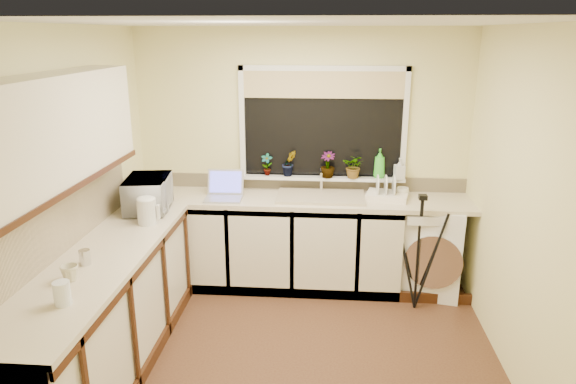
{
  "coord_description": "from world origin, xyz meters",
  "views": [
    {
      "loc": [
        0.27,
        -3.51,
        2.39
      ],
      "look_at": [
        -0.06,
        0.55,
        1.15
      ],
      "focal_mm": 32.76,
      "sensor_mm": 36.0,
      "label": 1
    }
  ],
  "objects_px": {
    "tripod": "(418,253)",
    "soap_bottle_clear": "(400,169)",
    "kettle": "(147,212)",
    "dish_rack": "(387,196)",
    "washing_machine": "(428,247)",
    "steel_jar": "(85,257)",
    "plant_c": "(328,165)",
    "plant_a": "(267,165)",
    "cup_left": "(70,273)",
    "soap_bottle_green": "(379,163)",
    "plant_d": "(354,166)",
    "laptop": "(224,191)",
    "plant_b": "(289,163)",
    "microwave": "(148,194)",
    "glass_jug": "(62,293)"
  },
  "relations": [
    {
      "from": "plant_b",
      "to": "laptop",
      "type": "bearing_deg",
      "value": -154.7
    },
    {
      "from": "kettle",
      "to": "microwave",
      "type": "xyz_separation_m",
      "value": [
        -0.11,
        0.35,
        0.04
      ]
    },
    {
      "from": "washing_machine",
      "to": "plant_b",
      "type": "xyz_separation_m",
      "value": [
        -1.34,
        0.2,
        0.74
      ]
    },
    {
      "from": "plant_a",
      "to": "cup_left",
      "type": "distance_m",
      "value": 2.3
    },
    {
      "from": "plant_c",
      "to": "cup_left",
      "type": "bearing_deg",
      "value": -127.85
    },
    {
      "from": "tripod",
      "to": "soap_bottle_clear",
      "type": "distance_m",
      "value": 0.85
    },
    {
      "from": "laptop",
      "to": "kettle",
      "type": "height_order",
      "value": "laptop"
    },
    {
      "from": "dish_rack",
      "to": "plant_c",
      "type": "xyz_separation_m",
      "value": [
        -0.56,
        0.16,
        0.25
      ]
    },
    {
      "from": "glass_jug",
      "to": "microwave",
      "type": "bearing_deg",
      "value": 92.43
    },
    {
      "from": "washing_machine",
      "to": "plant_c",
      "type": "relative_size",
      "value": 3.48
    },
    {
      "from": "washing_machine",
      "to": "kettle",
      "type": "bearing_deg",
      "value": -149.73
    },
    {
      "from": "dish_rack",
      "to": "plant_b",
      "type": "relative_size",
      "value": 1.47
    },
    {
      "from": "glass_jug",
      "to": "steel_jar",
      "type": "xyz_separation_m",
      "value": [
        -0.12,
        0.53,
        -0.02
      ]
    },
    {
      "from": "tripod",
      "to": "soap_bottle_green",
      "type": "relative_size",
      "value": 3.79
    },
    {
      "from": "dish_rack",
      "to": "soap_bottle_clear",
      "type": "bearing_deg",
      "value": 65.96
    },
    {
      "from": "steel_jar",
      "to": "plant_c",
      "type": "height_order",
      "value": "plant_c"
    },
    {
      "from": "steel_jar",
      "to": "glass_jug",
      "type": "bearing_deg",
      "value": -77.63
    },
    {
      "from": "plant_c",
      "to": "microwave",
      "type": "bearing_deg",
      "value": -157.41
    },
    {
      "from": "washing_machine",
      "to": "soap_bottle_green",
      "type": "bearing_deg",
      "value": 167.72
    },
    {
      "from": "steel_jar",
      "to": "laptop",
      "type": "bearing_deg",
      "value": 67.58
    },
    {
      "from": "washing_machine",
      "to": "laptop",
      "type": "height_order",
      "value": "laptop"
    },
    {
      "from": "washing_machine",
      "to": "cup_left",
      "type": "xyz_separation_m",
      "value": [
        -2.55,
        -1.86,
        0.52
      ]
    },
    {
      "from": "tripod",
      "to": "soap_bottle_clear",
      "type": "bearing_deg",
      "value": 85.06
    },
    {
      "from": "plant_a",
      "to": "soap_bottle_clear",
      "type": "distance_m",
      "value": 1.28
    },
    {
      "from": "glass_jug",
      "to": "soap_bottle_clear",
      "type": "height_order",
      "value": "soap_bottle_clear"
    },
    {
      "from": "kettle",
      "to": "dish_rack",
      "type": "xyz_separation_m",
      "value": [
        2.01,
        0.83,
        -0.07
      ]
    },
    {
      "from": "plant_b",
      "to": "soap_bottle_clear",
      "type": "height_order",
      "value": "plant_b"
    },
    {
      "from": "microwave",
      "to": "soap_bottle_green",
      "type": "distance_m",
      "value": 2.16
    },
    {
      "from": "plant_b",
      "to": "plant_c",
      "type": "distance_m",
      "value": 0.37
    },
    {
      "from": "steel_jar",
      "to": "soap_bottle_green",
      "type": "distance_m",
      "value": 2.79
    },
    {
      "from": "washing_machine",
      "to": "plant_d",
      "type": "bearing_deg",
      "value": 177.89
    },
    {
      "from": "plant_a",
      "to": "plant_d",
      "type": "relative_size",
      "value": 0.93
    },
    {
      "from": "washing_machine",
      "to": "kettle",
      "type": "xyz_separation_m",
      "value": [
        -2.42,
        -0.82,
        0.57
      ]
    },
    {
      "from": "plant_d",
      "to": "soap_bottle_clear",
      "type": "height_order",
      "value": "plant_d"
    },
    {
      "from": "dish_rack",
      "to": "plant_c",
      "type": "bearing_deg",
      "value": 176.14
    },
    {
      "from": "steel_jar",
      "to": "plant_c",
      "type": "distance_m",
      "value": 2.42
    },
    {
      "from": "plant_a",
      "to": "cup_left",
      "type": "bearing_deg",
      "value": -115.62
    },
    {
      "from": "glass_jug",
      "to": "microwave",
      "type": "xyz_separation_m",
      "value": [
        -0.07,
        1.69,
        0.07
      ]
    },
    {
      "from": "tripod",
      "to": "dish_rack",
      "type": "bearing_deg",
      "value": 103.75
    },
    {
      "from": "washing_machine",
      "to": "steel_jar",
      "type": "bearing_deg",
      "value": -136.18
    },
    {
      "from": "plant_c",
      "to": "dish_rack",
      "type": "bearing_deg",
      "value": -16.37
    },
    {
      "from": "microwave",
      "to": "plant_c",
      "type": "distance_m",
      "value": 1.69
    },
    {
      "from": "plant_b",
      "to": "cup_left",
      "type": "distance_m",
      "value": 2.41
    },
    {
      "from": "dish_rack",
      "to": "tripod",
      "type": "bearing_deg",
      "value": -45.9
    },
    {
      "from": "soap_bottle_clear",
      "to": "plant_a",
      "type": "bearing_deg",
      "value": 178.62
    },
    {
      "from": "dish_rack",
      "to": "steel_jar",
      "type": "distance_m",
      "value": 2.71
    },
    {
      "from": "laptop",
      "to": "glass_jug",
      "type": "xyz_separation_m",
      "value": [
        -0.52,
        -2.08,
        0.0
      ]
    },
    {
      "from": "plant_a",
      "to": "soap_bottle_green",
      "type": "relative_size",
      "value": 0.76
    },
    {
      "from": "microwave",
      "to": "soap_bottle_clear",
      "type": "height_order",
      "value": "soap_bottle_clear"
    },
    {
      "from": "washing_machine",
      "to": "soap_bottle_clear",
      "type": "bearing_deg",
      "value": 159.87
    }
  ]
}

